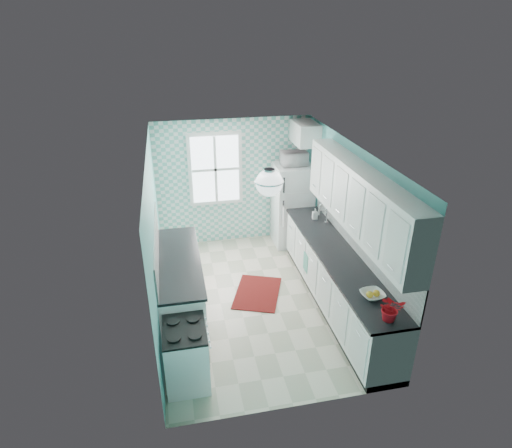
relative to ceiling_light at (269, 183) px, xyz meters
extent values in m
cube|color=beige|center=(0.00, 0.80, -2.33)|extent=(3.00, 4.40, 0.02)
cube|color=white|center=(0.00, 0.80, 0.19)|extent=(3.00, 4.40, 0.02)
cube|color=#5AB8B3|center=(0.00, 3.01, -1.07)|extent=(3.00, 0.02, 2.50)
cube|color=#5AB8B3|center=(0.00, -1.41, -1.07)|extent=(3.00, 0.02, 2.50)
cube|color=#5AB8B3|center=(-1.51, 0.80, -1.07)|extent=(0.02, 4.40, 2.50)
cube|color=#5AB8B3|center=(1.51, 0.80, -1.07)|extent=(0.02, 4.40, 2.50)
cube|color=#64B9AB|center=(0.00, 2.99, -1.07)|extent=(3.00, 0.01, 2.50)
cube|color=white|center=(-0.35, 2.96, -0.77)|extent=(1.04, 0.05, 1.44)
cube|color=white|center=(-0.35, 2.95, -0.77)|extent=(0.90, 0.02, 1.30)
cube|color=white|center=(1.49, 0.40, -1.13)|extent=(0.02, 3.60, 0.51)
cube|color=white|center=(-1.49, 0.73, -1.13)|extent=(0.02, 2.15, 0.51)
cube|color=white|center=(1.33, 0.20, -0.42)|extent=(0.33, 3.20, 0.90)
cube|color=white|center=(1.30, 2.63, -0.07)|extent=(0.40, 0.74, 0.40)
cylinder|color=silver|center=(0.00, 0.00, 0.16)|extent=(0.14, 0.14, 0.04)
cylinder|color=silver|center=(0.00, 0.00, 0.09)|extent=(0.02, 0.02, 0.12)
sphere|color=white|center=(0.00, 0.00, 0.00)|extent=(0.34, 0.34, 0.34)
cube|color=white|center=(1.20, 0.40, -1.87)|extent=(0.60, 3.60, 0.90)
cube|color=black|center=(1.19, 0.40, -1.40)|extent=(0.63, 3.60, 0.04)
cube|color=white|center=(-1.20, 0.73, -1.87)|extent=(0.60, 2.15, 0.90)
cube|color=black|center=(-1.19, 0.73, -1.40)|extent=(0.63, 2.15, 0.04)
cube|color=silver|center=(1.11, 2.61, -1.50)|extent=(0.72, 0.68, 1.64)
cube|color=silver|center=(1.11, 2.27, -1.12)|extent=(0.70, 0.01, 0.02)
cube|color=silver|center=(0.82, 2.26, -0.93)|extent=(0.03, 0.03, 0.30)
cube|color=silver|center=(0.82, 2.26, -1.50)|extent=(0.03, 0.03, 0.54)
cube|color=white|center=(-1.20, -0.72, -1.92)|extent=(0.52, 0.66, 0.78)
cube|color=black|center=(-1.20, -0.72, -1.53)|extent=(0.52, 0.66, 0.03)
cube|color=black|center=(-0.93, -0.72, -1.87)|extent=(0.01, 0.44, 0.26)
cube|color=silver|center=(1.20, 1.42, -1.40)|extent=(0.45, 0.38, 0.12)
cylinder|color=silver|center=(1.36, 1.42, -1.20)|extent=(0.02, 0.02, 0.30)
torus|color=silver|center=(1.30, 1.42, -1.01)|extent=(0.16, 0.02, 0.16)
cube|color=#660502|center=(0.06, 0.96, -2.32)|extent=(1.02, 1.19, 0.02)
cube|color=#569A95|center=(0.89, 0.99, -1.84)|extent=(0.03, 0.22, 0.32)
imported|color=white|center=(1.20, -0.74, -1.35)|extent=(0.33, 0.33, 0.07)
imported|color=#A81112|center=(1.20, -1.20, -1.22)|extent=(0.33, 0.30, 0.33)
imported|color=#8FA5AC|center=(1.25, 1.68, -1.29)|extent=(0.10, 0.10, 0.19)
imported|color=white|center=(1.11, 2.61, -0.55)|extent=(0.48, 0.33, 0.27)
camera|label=1|loc=(-1.18, -4.86, 1.85)|focal=30.00mm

